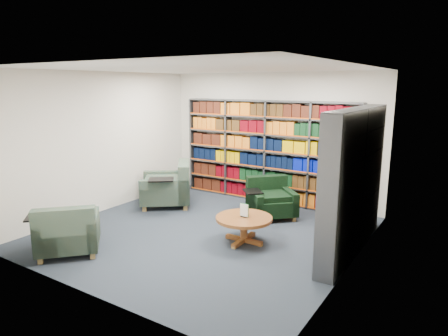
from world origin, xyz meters
The scene contains 7 objects.
room_shell centered at (0.00, 0.00, 1.40)m, with size 5.02×5.02×2.82m.
bookshelf_back centered at (0.00, 2.34, 1.10)m, with size 4.00×0.28×2.20m.
bookshelf_right centered at (2.34, 0.60, 1.10)m, with size 0.28×2.50×2.20m.
chair_teal_left centered at (-1.58, 0.94, 0.37)m, with size 1.42×1.43×0.92m.
chair_green_right centered at (0.54, 1.44, 0.30)m, with size 1.17×1.17×0.75m.
chair_teal_front centered at (-1.25, -1.86, 0.32)m, with size 1.24×1.24×0.80m.
coffee_table centered at (0.79, -0.02, 0.35)m, with size 0.92×0.92×0.65m.
Camera 1 is at (3.85, -5.40, 2.56)m, focal length 32.00 mm.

